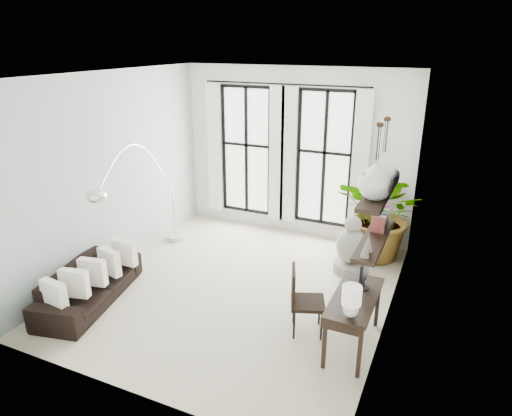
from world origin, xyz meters
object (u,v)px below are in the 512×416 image
Objects in this scene: desk_chair at (301,297)px; buddha at (351,249)px; desk at (354,301)px; plant at (384,215)px; sofa at (89,284)px; arc_lamp at (138,171)px.

buddha is at bearing 63.03° from desk_chair.
buddha is at bearing 103.49° from desk.
plant is at bearing 92.27° from desk.
plant is at bearing -60.69° from sofa.
desk is 0.71m from desk_chair.
sofa is at bearing -94.81° from arc_lamp.
plant is (3.64, 3.18, 0.55)m from sofa.
sofa is 3.80m from desk.
desk is at bearing -87.73° from plant.
buddha is at bearing -64.58° from sofa.
desk is (0.11, -2.70, -0.15)m from plant.
sofa is at bearing -172.65° from desk.
buddha reaches higher than desk_chair.
arc_lamp is at bearing -150.78° from plant.
plant is 0.89m from buddha.
arc_lamp is at bearing -16.64° from sofa.
sofa is 3.12m from desk_chair.
desk_chair is at bearing -102.46° from plant.
sofa is 1.92× the size of buddha.
arc_lamp is at bearing -157.93° from buddha.
sofa is 0.72× the size of arc_lamp.
plant is 2.70m from desk.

